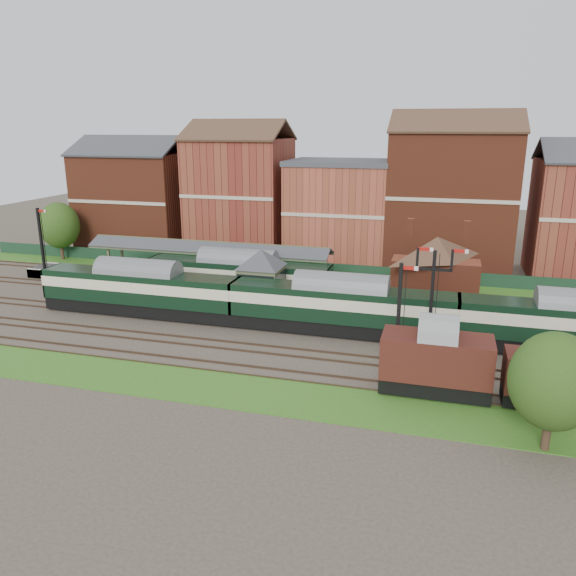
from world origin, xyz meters
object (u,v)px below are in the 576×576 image
(signal_box, at_px, (261,280))
(platform_railcar, at_px, (238,276))
(semaphore_bracket, at_px, (432,296))
(goods_van_a, at_px, (436,360))
(dmu_train, at_px, (341,305))

(signal_box, height_order, platform_railcar, signal_box)
(signal_box, distance_m, platform_railcar, 4.79)
(semaphore_bracket, bearing_deg, signal_box, 159.08)
(semaphore_bracket, bearing_deg, platform_railcar, 154.04)
(signal_box, xyz_separation_m, semaphore_bracket, (15.04, -5.75, 1.44))
(platform_railcar, bearing_deg, goods_van_a, -39.12)
(platform_railcar, distance_m, goods_van_a, 24.57)
(semaphore_bracket, distance_m, goods_van_a, 6.92)
(semaphore_bracket, xyz_separation_m, goods_van_a, (0.58, -6.50, -2.30))
(dmu_train, bearing_deg, goods_van_a, -49.29)
(signal_box, height_order, dmu_train, signal_box)
(signal_box, relative_size, semaphore_bracket, 0.73)
(signal_box, bearing_deg, dmu_train, -22.43)
(dmu_train, relative_size, goods_van_a, 8.06)
(goods_van_a, bearing_deg, signal_box, 141.89)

